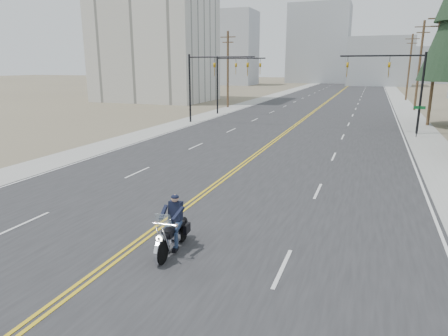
% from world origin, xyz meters
% --- Properties ---
extents(ground_plane, '(400.00, 400.00, 0.00)m').
position_xyz_m(ground_plane, '(0.00, 0.00, 0.00)').
color(ground_plane, '#776D56').
rests_on(ground_plane, ground).
extents(road, '(20.00, 200.00, 0.01)m').
position_xyz_m(road, '(0.00, 70.00, 0.01)').
color(road, '#303033').
rests_on(road, ground).
extents(sidewalk_left, '(3.00, 200.00, 0.01)m').
position_xyz_m(sidewalk_left, '(-11.50, 70.00, 0.01)').
color(sidewalk_left, '#A5A5A0').
rests_on(sidewalk_left, ground).
extents(sidewalk_right, '(3.00, 200.00, 0.01)m').
position_xyz_m(sidewalk_right, '(11.50, 70.00, 0.01)').
color(sidewalk_right, '#A5A5A0').
rests_on(sidewalk_right, ground).
extents(traffic_mast_left, '(7.10, 0.26, 7.00)m').
position_xyz_m(traffic_mast_left, '(-8.98, 32.00, 4.94)').
color(traffic_mast_left, black).
rests_on(traffic_mast_left, ground).
extents(traffic_mast_right, '(7.10, 0.26, 7.00)m').
position_xyz_m(traffic_mast_right, '(8.98, 32.00, 4.94)').
color(traffic_mast_right, black).
rests_on(traffic_mast_right, ground).
extents(traffic_mast_far, '(6.10, 0.26, 7.00)m').
position_xyz_m(traffic_mast_far, '(-9.31, 40.00, 4.87)').
color(traffic_mast_far, black).
rests_on(traffic_mast_far, ground).
extents(street_sign, '(0.90, 0.06, 2.62)m').
position_xyz_m(street_sign, '(10.80, 30.00, 1.80)').
color(street_sign, black).
rests_on(street_sign, ground).
extents(utility_pole_c, '(2.20, 0.30, 11.00)m').
position_xyz_m(utility_pole_c, '(12.50, 38.00, 5.73)').
color(utility_pole_c, brown).
rests_on(utility_pole_c, ground).
extents(utility_pole_d, '(2.20, 0.30, 11.50)m').
position_xyz_m(utility_pole_d, '(12.50, 53.00, 5.98)').
color(utility_pole_d, brown).
rests_on(utility_pole_d, ground).
extents(utility_pole_e, '(2.20, 0.30, 11.00)m').
position_xyz_m(utility_pole_e, '(12.50, 70.00, 5.73)').
color(utility_pole_e, brown).
rests_on(utility_pole_e, ground).
extents(utility_pole_left, '(2.20, 0.30, 10.50)m').
position_xyz_m(utility_pole_left, '(-12.50, 48.00, 5.48)').
color(utility_pole_left, brown).
rests_on(utility_pole_left, ground).
extents(apartment_block, '(18.00, 14.00, 30.00)m').
position_xyz_m(apartment_block, '(-28.00, 55.00, 15.00)').
color(apartment_block, silver).
rests_on(apartment_block, ground).
extents(haze_bldg_a, '(14.00, 12.00, 22.00)m').
position_xyz_m(haze_bldg_a, '(-35.00, 115.00, 11.00)').
color(haze_bldg_a, '#B7BCC6').
rests_on(haze_bldg_a, ground).
extents(haze_bldg_b, '(18.00, 14.00, 14.00)m').
position_xyz_m(haze_bldg_b, '(8.00, 125.00, 7.00)').
color(haze_bldg_b, '#ADB2B7').
rests_on(haze_bldg_b, ground).
extents(haze_bldg_d, '(20.00, 15.00, 26.00)m').
position_xyz_m(haze_bldg_d, '(-12.00, 140.00, 13.00)').
color(haze_bldg_d, '#ADB2B7').
rests_on(haze_bldg_d, ground).
extents(haze_bldg_e, '(14.00, 14.00, 12.00)m').
position_xyz_m(haze_bldg_e, '(25.00, 150.00, 6.00)').
color(haze_bldg_e, '#B7BCC6').
rests_on(haze_bldg_e, ground).
extents(haze_bldg_f, '(12.00, 12.00, 16.00)m').
position_xyz_m(haze_bldg_f, '(-50.00, 130.00, 8.00)').
color(haze_bldg_f, '#ADB2B7').
rests_on(haze_bldg_f, ground).
extents(motorcyclist, '(1.19, 2.44, 1.85)m').
position_xyz_m(motorcyclist, '(1.41, 3.88, 0.93)').
color(motorcyclist, black).
rests_on(motorcyclist, ground).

